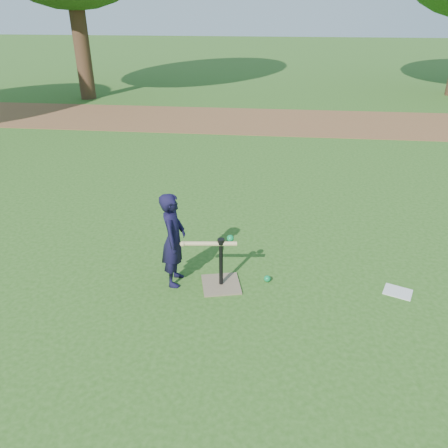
# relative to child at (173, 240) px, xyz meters

# --- Properties ---
(ground) EXTENTS (80.00, 80.00, 0.00)m
(ground) POSITION_rel_child_xyz_m (0.75, 0.37, -0.56)
(ground) COLOR #285116
(ground) RESTS_ON ground
(dirt_strip) EXTENTS (24.00, 3.00, 0.01)m
(dirt_strip) POSITION_rel_child_xyz_m (0.75, 7.87, -0.56)
(dirt_strip) COLOR brown
(dirt_strip) RESTS_ON ground
(child) EXTENTS (0.28, 0.42, 1.13)m
(child) POSITION_rel_child_xyz_m (0.00, 0.00, 0.00)
(child) COLOR black
(child) RESTS_ON ground
(wiffle_ball_ground) EXTENTS (0.08, 0.08, 0.08)m
(wiffle_ball_ground) POSITION_rel_child_xyz_m (1.07, 0.12, -0.52)
(wiffle_ball_ground) COLOR #0B7F3F
(wiffle_ball_ground) RESTS_ON ground
(clipboard) EXTENTS (0.36, 0.33, 0.01)m
(clipboard) POSITION_rel_child_xyz_m (2.56, 0.07, -0.56)
(clipboard) COLOR silver
(clipboard) RESTS_ON ground
(batting_tee) EXTENTS (0.52, 0.52, 0.61)m
(batting_tee) POSITION_rel_child_xyz_m (0.54, -0.02, -0.45)
(batting_tee) COLOR #7A674D
(batting_tee) RESTS_ON ground
(swing_action) EXTENTS (0.63, 0.20, 0.11)m
(swing_action) POSITION_rel_child_xyz_m (0.43, -0.03, 0.01)
(swing_action) COLOR tan
(swing_action) RESTS_ON ground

